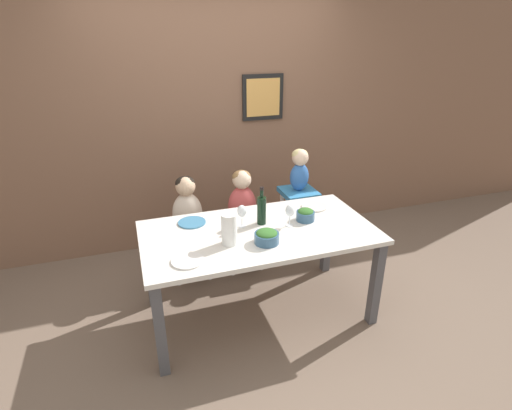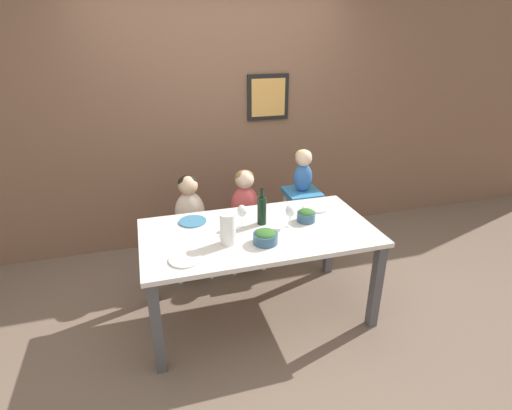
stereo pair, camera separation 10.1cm
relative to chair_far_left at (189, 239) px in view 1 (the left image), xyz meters
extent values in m
plane|color=#705B4C|center=(0.42, -0.73, -0.37)|extent=(14.00, 14.00, 0.00)
cube|color=brown|center=(0.42, 0.68, 0.98)|extent=(10.00, 0.06, 2.70)
cube|color=black|center=(0.93, 0.64, 1.13)|extent=(0.43, 0.02, 0.45)
cube|color=gold|center=(0.93, 0.63, 1.13)|extent=(0.35, 0.00, 0.37)
cube|color=silver|center=(0.42, -0.73, 0.37)|extent=(1.74, 0.91, 0.03)
cube|color=#4C4C51|center=(-0.39, -1.13, -0.01)|extent=(0.07, 0.07, 0.72)
cube|color=#4C4C51|center=(1.23, -1.13, -0.01)|extent=(0.07, 0.07, 0.72)
cube|color=#4C4C51|center=(-0.39, -0.34, -0.01)|extent=(0.07, 0.07, 0.72)
cube|color=#4C4C51|center=(1.23, -0.34, -0.01)|extent=(0.07, 0.07, 0.72)
cylinder|color=silver|center=(-0.14, -0.14, -0.18)|extent=(0.04, 0.04, 0.40)
cylinder|color=silver|center=(0.14, -0.14, -0.18)|extent=(0.04, 0.04, 0.40)
cylinder|color=silver|center=(-0.14, 0.14, -0.18)|extent=(0.04, 0.04, 0.40)
cylinder|color=silver|center=(0.14, 0.14, -0.18)|extent=(0.04, 0.04, 0.40)
cube|color=#2D2D33|center=(0.00, 0.00, 0.05)|extent=(0.38, 0.39, 0.05)
cylinder|color=silver|center=(0.37, -0.14, -0.18)|extent=(0.04, 0.04, 0.40)
cylinder|color=silver|center=(0.65, -0.14, -0.18)|extent=(0.04, 0.04, 0.40)
cylinder|color=silver|center=(0.37, 0.14, -0.18)|extent=(0.04, 0.04, 0.40)
cylinder|color=silver|center=(0.65, 0.14, -0.18)|extent=(0.04, 0.04, 0.40)
cube|color=#2D2D33|center=(0.51, 0.00, 0.05)|extent=(0.38, 0.39, 0.05)
cylinder|color=silver|center=(0.96, -0.12, -0.04)|extent=(0.04, 0.04, 0.67)
cylinder|color=silver|center=(1.20, -0.12, -0.04)|extent=(0.04, 0.04, 0.67)
cylinder|color=silver|center=(0.96, 0.12, -0.04)|extent=(0.04, 0.04, 0.67)
cylinder|color=silver|center=(1.20, 0.12, -0.04)|extent=(0.04, 0.04, 0.67)
cube|color=teal|center=(1.08, 0.00, 0.32)|extent=(0.32, 0.33, 0.05)
ellipsoid|color=beige|center=(0.00, 0.00, 0.26)|extent=(0.26, 0.20, 0.38)
sphere|color=#D6AD89|center=(0.00, 0.00, 0.52)|extent=(0.17, 0.17, 0.17)
ellipsoid|color=black|center=(0.00, 0.01, 0.55)|extent=(0.17, 0.16, 0.12)
ellipsoid|color=#C64C4C|center=(0.51, 0.00, 0.26)|extent=(0.26, 0.20, 0.38)
sphere|color=beige|center=(0.51, 0.00, 0.52)|extent=(0.17, 0.17, 0.17)
ellipsoid|color=olive|center=(0.51, 0.01, 0.55)|extent=(0.17, 0.16, 0.12)
ellipsoid|color=#3366B2|center=(1.08, 0.00, 0.48)|extent=(0.18, 0.14, 0.27)
sphere|color=beige|center=(1.08, 0.00, 0.67)|extent=(0.15, 0.15, 0.15)
ellipsoid|color=#DBC684|center=(1.08, 0.01, 0.70)|extent=(0.15, 0.15, 0.11)
cylinder|color=black|center=(0.48, -0.63, 0.49)|extent=(0.07, 0.07, 0.22)
cylinder|color=black|center=(0.48, -0.63, 0.64)|extent=(0.03, 0.03, 0.08)
cylinder|color=black|center=(0.48, -0.63, 0.68)|extent=(0.03, 0.03, 0.02)
cylinder|color=white|center=(0.16, -0.86, 0.50)|extent=(0.11, 0.11, 0.23)
cylinder|color=white|center=(0.67, -0.73, 0.39)|extent=(0.06, 0.06, 0.00)
cylinder|color=white|center=(0.67, -0.73, 0.43)|extent=(0.01, 0.01, 0.08)
ellipsoid|color=white|center=(0.67, -0.73, 0.51)|extent=(0.07, 0.07, 0.10)
cylinder|color=white|center=(0.32, -0.62, 0.39)|extent=(0.06, 0.06, 0.00)
cylinder|color=white|center=(0.32, -0.62, 0.43)|extent=(0.01, 0.01, 0.08)
ellipsoid|color=white|center=(0.32, -0.62, 0.51)|extent=(0.07, 0.07, 0.10)
cylinder|color=#335675|center=(0.41, -0.92, 0.42)|extent=(0.18, 0.18, 0.07)
ellipsoid|color=#336628|center=(0.41, -0.92, 0.46)|extent=(0.15, 0.15, 0.05)
cylinder|color=#335675|center=(0.83, -0.68, 0.42)|extent=(0.14, 0.14, 0.07)
ellipsoid|color=#336628|center=(0.83, -0.68, 0.46)|extent=(0.12, 0.12, 0.05)
cylinder|color=silver|center=(-0.16, -1.00, 0.39)|extent=(0.21, 0.21, 0.01)
cylinder|color=teal|center=(-0.03, -0.45, 0.39)|extent=(0.21, 0.21, 0.01)
cylinder|color=silver|center=(1.00, -0.48, 0.39)|extent=(0.21, 0.21, 0.01)
camera|label=1|loc=(-0.44, -3.24, 1.78)|focal=28.00mm
camera|label=2|loc=(-0.34, -3.27, 1.78)|focal=28.00mm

